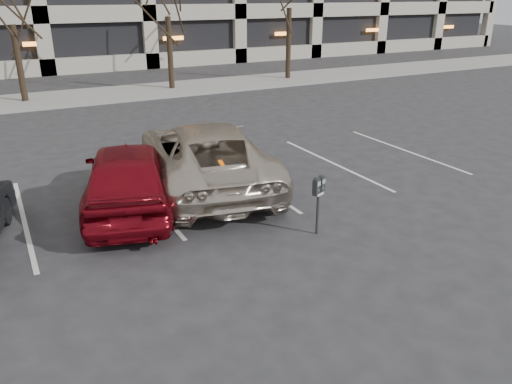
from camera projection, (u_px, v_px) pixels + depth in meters
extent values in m
plane|color=#28282B|center=(241.00, 221.00, 10.95)|extent=(140.00, 140.00, 0.00)
cube|color=gray|center=(93.00, 96.00, 24.04)|extent=(80.00, 4.00, 0.12)
cube|color=silver|center=(24.00, 220.00, 11.00)|extent=(0.10, 5.20, 0.00)
cube|color=silver|center=(148.00, 197.00, 12.22)|extent=(0.10, 5.20, 0.00)
cube|color=silver|center=(249.00, 179.00, 13.45)|extent=(0.10, 5.20, 0.00)
cube|color=silver|center=(333.00, 163.00, 14.67)|extent=(0.10, 5.20, 0.00)
cube|color=silver|center=(405.00, 150.00, 15.90)|extent=(0.10, 5.20, 0.00)
cylinder|color=black|center=(19.00, 65.00, 22.12)|extent=(0.28, 0.28, 3.41)
cylinder|color=black|center=(170.00, 54.00, 25.15)|extent=(0.28, 0.28, 3.60)
cylinder|color=black|center=(288.00, 45.00, 28.15)|extent=(0.28, 0.28, 3.92)
cylinder|color=black|center=(317.00, 214.00, 10.23)|extent=(0.06, 0.06, 0.90)
cube|color=black|center=(319.00, 193.00, 10.06)|extent=(0.32, 0.20, 0.06)
cube|color=silver|center=(321.00, 194.00, 10.03)|extent=(0.21, 0.09, 0.05)
cube|color=gray|center=(319.00, 184.00, 9.87)|extent=(0.10, 0.05, 0.09)
cube|color=gray|center=(324.00, 182.00, 9.99)|extent=(0.10, 0.05, 0.09)
imported|color=beige|center=(205.00, 155.00, 12.66)|extent=(3.88, 6.46, 1.68)
cube|color=#FF6105|center=(207.00, 134.00, 11.33)|extent=(0.10, 0.20, 0.01)
imported|color=maroon|center=(128.00, 176.00, 11.31)|extent=(3.14, 5.08, 1.61)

